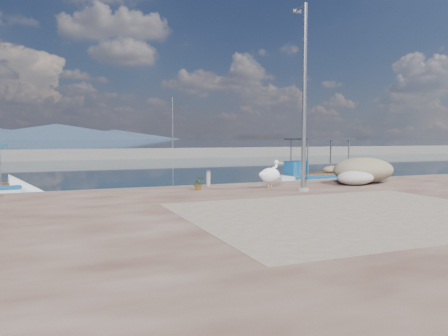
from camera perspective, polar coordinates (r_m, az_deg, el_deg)
ground at (r=14.33m, az=5.82°, el=-6.18°), size 1400.00×1400.00×0.00m
quay at (r=9.54m, az=23.37°, el=-10.14°), size 44.00×22.00×0.50m
quay_patch at (r=12.32m, az=16.63°, el=-5.62°), size 9.00×7.00×0.01m
breakwater at (r=52.89m, az=-15.09°, el=1.78°), size 120.00×2.20×7.50m
mountains at (r=662.56m, az=-21.45°, el=4.33°), size 370.00×280.00×22.00m
boat_right at (r=23.99m, az=12.23°, el=-1.59°), size 6.12×2.26×2.90m
pelican at (r=17.73m, az=6.08°, el=-0.88°), size 1.16×0.61×1.11m
lamp_post at (r=16.85m, az=10.39°, el=8.26°), size 0.44×0.96×7.00m
bollard_near at (r=18.23m, az=-2.05°, el=-1.24°), size 0.22×0.22×0.67m
potted_plant at (r=16.83m, az=-3.33°, el=-2.09°), size 0.50×0.46×0.49m
net_pile_d at (r=19.45m, az=16.79°, el=-1.23°), size 1.66×1.25×0.62m
net_pile_c at (r=20.46m, az=17.74°, el=-0.28°), size 2.90×2.07×1.14m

